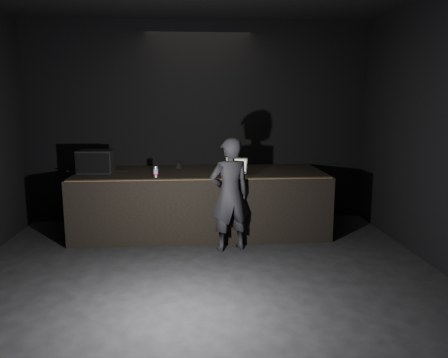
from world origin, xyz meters
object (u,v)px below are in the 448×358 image
at_px(stage_riser, 201,202).
at_px(laptop, 235,170).
at_px(beer_can, 156,172).
at_px(stage_monitor, 96,162).
at_px(person, 230,195).

height_order(stage_riser, laptop, laptop).
distance_m(laptop, beer_can, 1.24).
xyz_separation_m(stage_monitor, person, (2.07, -0.96, -0.36)).
height_order(stage_riser, person, person).
xyz_separation_m(laptop, person, (-0.14, -0.70, -0.25)).
relative_size(stage_riser, beer_can, 23.59).
relative_size(laptop, person, 0.27).
bearing_deg(stage_riser, beer_can, -146.15).
bearing_deg(beer_can, stage_monitor, 154.21).
height_order(beer_can, person, person).
distance_m(stage_riser, person, 1.08).
bearing_deg(stage_monitor, person, -22.47).
xyz_separation_m(stage_riser, beer_can, (-0.69, -0.46, 0.58)).
distance_m(stage_riser, beer_can, 1.01).
bearing_deg(person, stage_riser, -82.49).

